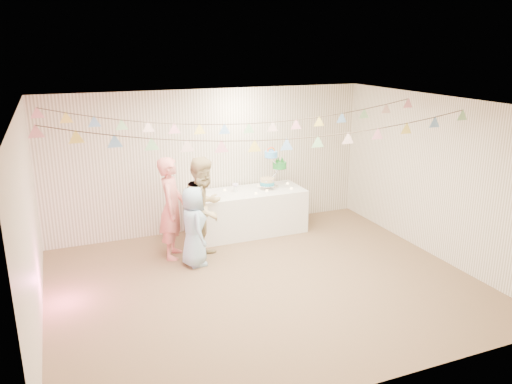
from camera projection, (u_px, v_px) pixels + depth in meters
name	position (u px, v px, depth m)	size (l,w,h in m)	color
floor	(264.00, 283.00, 7.29)	(6.00, 6.00, 0.00)	brown
ceiling	(265.00, 104.00, 6.54)	(6.00, 6.00, 0.00)	silver
back_wall	(211.00, 161.00, 9.14)	(6.00, 6.00, 0.00)	white
front_wall	(368.00, 272.00, 4.70)	(6.00, 6.00, 0.00)	white
left_wall	(29.00, 227.00, 5.84)	(5.00, 5.00, 0.00)	white
right_wall	(436.00, 177.00, 8.00)	(5.00, 5.00, 0.00)	white
table	(246.00, 212.00, 9.14)	(2.12, 0.85, 0.79)	white
cake_stand	(273.00, 171.00, 9.18)	(0.64, 0.38, 0.72)	silver
cake_bottom	(267.00, 187.00, 9.15)	(0.31, 0.31, 0.15)	teal
cake_middle	(280.00, 169.00, 9.33)	(0.27, 0.27, 0.22)	#1E8B32
cake_top_tier	(271.00, 157.00, 9.06)	(0.25, 0.25, 0.19)	#4EA6F5
platter	(215.00, 198.00, 8.78)	(0.32, 0.32, 0.02)	white
posy	(235.00, 190.00, 8.99)	(0.14, 0.14, 0.16)	white
person_adult_a	(172.00, 208.00, 7.99)	(0.61, 0.40, 1.67)	#DD7973
person_adult_b	(204.00, 208.00, 7.95)	(0.82, 0.64, 1.68)	tan
person_child	(194.00, 227.00, 7.74)	(0.62, 0.41, 1.28)	#90B1CC
bunting_back	(236.00, 113.00, 7.59)	(5.60, 1.10, 0.40)	pink
bunting_front	(271.00, 128.00, 6.45)	(5.60, 0.90, 0.36)	#72A5E5
tealight_0	(206.00, 198.00, 8.60)	(0.04, 0.04, 0.03)	#FFD88C
tealight_1	(225.00, 190.00, 9.06)	(0.04, 0.04, 0.03)	#FFD88C
tealight_2	(256.00, 193.00, 8.87)	(0.04, 0.04, 0.03)	#FFD88C
tealight_3	(259.00, 185.00, 9.35)	(0.04, 0.04, 0.03)	#FFD88C
tealight_4	(291.00, 188.00, 9.16)	(0.04, 0.04, 0.03)	#FFD88C
tealight_5	(288.00, 183.00, 9.48)	(0.04, 0.04, 0.03)	#FFD88C
tealight_6	(267.00, 190.00, 9.03)	(0.04, 0.04, 0.03)	#FFD88C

